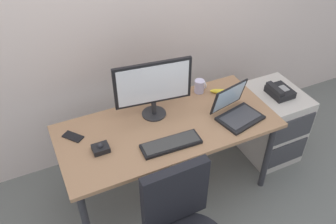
{
  "coord_description": "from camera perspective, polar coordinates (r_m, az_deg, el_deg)",
  "views": [
    {
      "loc": [
        -0.82,
        -1.74,
        2.38
      ],
      "look_at": [
        0.0,
        0.0,
        0.82
      ],
      "focal_mm": 38.02,
      "sensor_mm": 36.0,
      "label": 1
    }
  ],
  "objects": [
    {
      "name": "ground_plane",
      "position": [
        3.06,
        0.0,
        -12.06
      ],
      "size": [
        8.0,
        8.0,
        0.0
      ],
      "primitive_type": "plane",
      "color": "slate"
    },
    {
      "name": "desk",
      "position": [
        2.6,
        0.0,
        -3.31
      ],
      "size": [
        1.58,
        0.72,
        0.7
      ],
      "color": "#9C7251",
      "rests_on": "ground"
    },
    {
      "name": "file_cabinet",
      "position": [
        3.27,
        16.16,
        -1.77
      ],
      "size": [
        0.42,
        0.53,
        0.65
      ],
      "color": "beige",
      "rests_on": "ground"
    },
    {
      "name": "desk_phone",
      "position": [
        3.04,
        17.42,
        3.19
      ],
      "size": [
        0.17,
        0.2,
        0.09
      ],
      "color": "black",
      "rests_on": "file_cabinet"
    },
    {
      "name": "monitor_main",
      "position": [
        2.49,
        -2.39,
        4.18
      ],
      "size": [
        0.56,
        0.18,
        0.44
      ],
      "color": "#262628",
      "rests_on": "desk"
    },
    {
      "name": "keyboard",
      "position": [
        2.39,
        0.5,
        -5.1
      ],
      "size": [
        0.41,
        0.15,
        0.03
      ],
      "color": "black",
      "rests_on": "desk"
    },
    {
      "name": "laptop",
      "position": [
        2.64,
        10.86,
        0.29
      ],
      "size": [
        0.36,
        0.33,
        0.24
      ],
      "color": "black",
      "rests_on": "desk"
    },
    {
      "name": "trackball_mouse",
      "position": [
        2.39,
        -10.74,
        -5.73
      ],
      "size": [
        0.11,
        0.09,
        0.07
      ],
      "color": "black",
      "rests_on": "desk"
    },
    {
      "name": "coffee_mug",
      "position": [
        2.85,
        5.1,
        4.15
      ],
      "size": [
        0.09,
        0.08,
        0.11
      ],
      "color": "silver",
      "rests_on": "desk"
    },
    {
      "name": "cell_phone",
      "position": [
        2.54,
        -14.99,
        -3.84
      ],
      "size": [
        0.14,
        0.15,
        0.01
      ],
      "primitive_type": "cube",
      "rotation": [
        0.0,
        0.0,
        0.67
      ],
      "color": "black",
      "rests_on": "desk"
    },
    {
      "name": "banana",
      "position": [
        2.87,
        8.63,
        3.24
      ],
      "size": [
        0.18,
        0.14,
        0.04
      ],
      "primitive_type": "ellipsoid",
      "rotation": [
        0.0,
        0.0,
        2.57
      ],
      "color": "yellow",
      "rests_on": "desk"
    }
  ]
}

